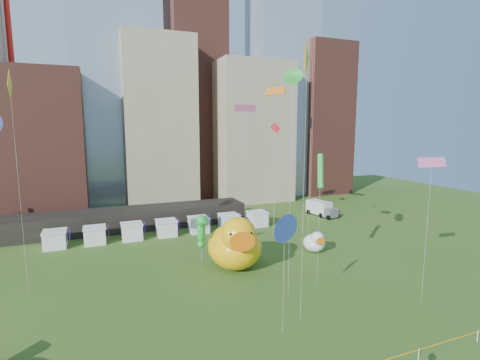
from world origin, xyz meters
name	(u,v)px	position (x,y,z in m)	size (l,w,h in m)	color
skyline	(147,102)	(2.25, 61.06, 21.44)	(101.00, 23.00, 68.00)	brown
pavilion	(128,219)	(-4.00, 42.00, 1.60)	(38.00, 6.00, 3.20)	black
vendor_tents	(167,228)	(1.02, 36.00, 1.11)	(33.24, 2.80, 2.40)	white
big_duck	(235,244)	(5.99, 20.08, 3.01)	(7.42, 9.06, 6.55)	#FFB80D
small_duck	(315,242)	(17.70, 21.65, 1.34)	(3.30, 4.04, 2.93)	white
seahorse_green	(201,229)	(2.96, 23.61, 4.15)	(1.77, 1.98, 5.83)	silver
seahorse_purple	(232,244)	(5.50, 19.94, 3.14)	(1.59, 1.77, 4.63)	silver
box_truck	(321,208)	(29.79, 37.95, 1.36)	(3.34, 6.53, 2.65)	silver
kite_0	(275,133)	(16.67, 31.27, 15.32)	(1.53, 0.69, 16.89)	silver
kite_1	(432,163)	(19.04, 6.06, 13.04)	(2.90, 0.72, 13.56)	silver
kite_2	(311,130)	(16.79, 21.87, 15.80)	(1.05, 1.15, 17.49)	silver
kite_3	(292,78)	(8.56, 12.39, 20.55)	(0.83, 1.24, 21.40)	silver
kite_4	(10,90)	(-15.20, 22.30, 19.55)	(0.15, 2.85, 21.39)	silver
kite_5	(284,228)	(4.84, 6.63, 8.54)	(2.05, 1.29, 9.64)	silver
kite_6	(275,92)	(15.49, 29.20, 21.05)	(1.66, 3.59, 21.72)	silver
kite_9	(245,109)	(12.86, 33.74, 18.90)	(3.47, 0.65, 19.53)	silver
kite_11	(320,171)	(12.31, 13.03, 11.85)	(1.49, 2.04, 13.58)	silver
kite_12	(307,59)	(7.12, 7.72, 21.32)	(1.60, 2.53, 22.69)	silver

